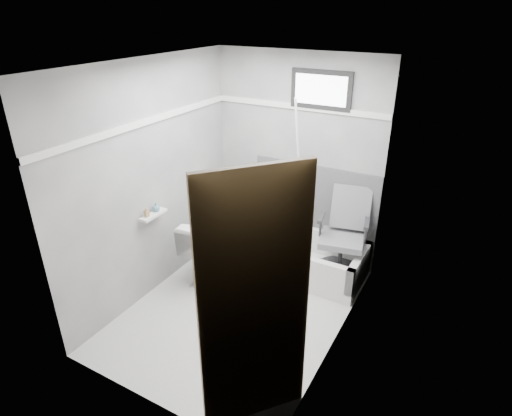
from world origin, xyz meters
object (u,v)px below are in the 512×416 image
Objects in this scene: toilet at (209,247)px; soap_bottle_a at (146,212)px; soap_bottle_b at (156,207)px; door at (267,348)px; office_chair at (342,234)px; bathtub at (298,255)px.

soap_bottle_a reaches higher than toilet.
soap_bottle_a is 0.14m from soap_bottle_b.
door is at bearing 126.62° from toilet.
door is 2.21m from soap_bottle_a.
toilet is at bearing 134.10° from door.
toilet is at bearing 52.60° from soap_bottle_b.
soap_bottle_a is at bearing -156.78° from office_chair.
bathtub is at bearing 43.69° from soap_bottle_a.
soap_bottle_a is at bearing 52.70° from toilet.
office_chair reaches higher than toilet.
office_chair is 9.70× the size of soap_bottle_b.
soap_bottle_b is (-1.17, -0.98, 0.75)m from bathtub.
bathtub is 15.48× the size of soap_bottle_b.
soap_bottle_a is 0.96× the size of soap_bottle_b.
toilet is at bearing -167.46° from office_chair.
office_chair is at bearing 5.96° from bathtub.
bathtub is at bearing 173.87° from office_chair.
door is (1.60, -1.65, 0.64)m from toilet.
bathtub is at bearing 108.75° from door.
office_chair is at bearing 31.94° from soap_bottle_b.
office_chair reaches higher than soap_bottle_a.
door is 21.42× the size of soap_bottle_a.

